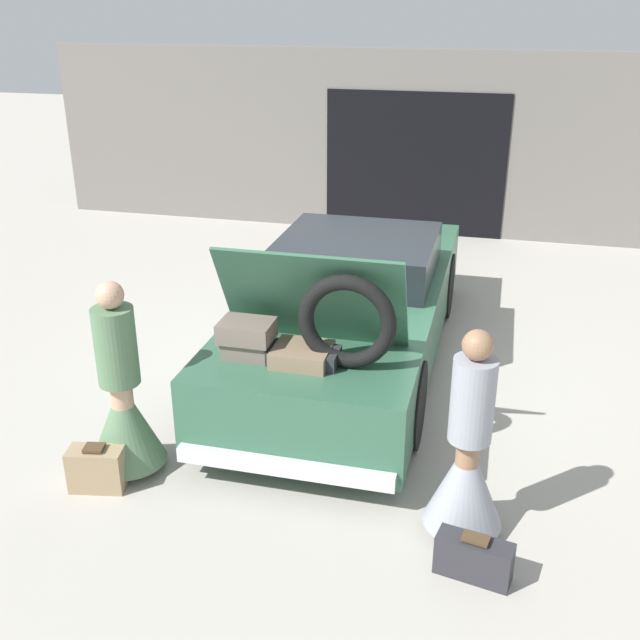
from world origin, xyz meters
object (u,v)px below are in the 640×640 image
at_px(car, 351,308).
at_px(person_right, 467,464).
at_px(suitcase_beside_left_person, 97,469).
at_px(suitcase_beside_right_person, 474,558).
at_px(person_left, 123,406).

height_order(car, person_right, car).
xyz_separation_m(car, suitcase_beside_left_person, (-1.43, -2.62, -0.42)).
height_order(car, suitcase_beside_right_person, car).
relative_size(person_left, suitcase_beside_right_person, 3.08).
bearing_deg(suitcase_beside_right_person, suitcase_beside_left_person, 174.54).
xyz_separation_m(car, person_left, (-1.33, -2.32, -0.03)).
height_order(car, suitcase_beside_left_person, car).
distance_m(person_left, suitcase_beside_right_person, 2.85).
bearing_deg(car, suitcase_beside_right_person, -63.64).
relative_size(car, person_left, 3.01).
bearing_deg(person_left, person_right, 72.48).
bearing_deg(suitcase_beside_left_person, car, 61.28).
distance_m(person_left, suitcase_beside_left_person, 0.51).
relative_size(suitcase_beside_left_person, suitcase_beside_right_person, 0.87).
relative_size(person_left, suitcase_beside_left_person, 3.56).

